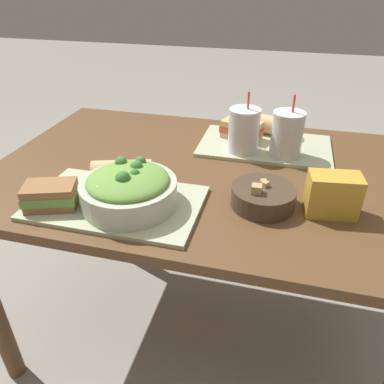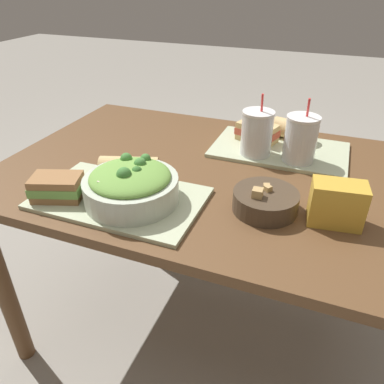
{
  "view_description": "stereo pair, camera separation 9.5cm",
  "coord_description": "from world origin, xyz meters",
  "views": [
    {
      "loc": [
        0.24,
        -1.03,
        1.28
      ],
      "look_at": [
        0.04,
        -0.24,
        0.79
      ],
      "focal_mm": 35.0,
      "sensor_mm": 36.0,
      "label": 1
    },
    {
      "loc": [
        0.33,
        -1.0,
        1.28
      ],
      "look_at": [
        0.04,
        -0.24,
        0.79
      ],
      "focal_mm": 35.0,
      "sensor_mm": 36.0,
      "label": 2
    }
  ],
  "objects": [
    {
      "name": "ground_plane",
      "position": [
        0.0,
        0.0,
        0.0
      ],
      "size": [
        12.0,
        12.0,
        0.0
      ],
      "primitive_type": "plane",
      "color": "gray"
    },
    {
      "name": "dining_table",
      "position": [
        0.0,
        0.0,
        0.63
      ],
      "size": [
        1.31,
        0.88,
        0.73
      ],
      "color": "brown",
      "rests_on": "ground_plane"
    },
    {
      "name": "tray_near",
      "position": [
        -0.17,
        -0.26,
        0.74
      ],
      "size": [
        0.45,
        0.28,
        0.01
      ],
      "color": "#B2BC99",
      "rests_on": "dining_table"
    },
    {
      "name": "tray_far",
      "position": [
        0.18,
        0.21,
        0.74
      ],
      "size": [
        0.45,
        0.28,
        0.01
      ],
      "color": "#B2BC99",
      "rests_on": "dining_table"
    },
    {
      "name": "salad_bowl",
      "position": [
        -0.13,
        -0.27,
        0.79
      ],
      "size": [
        0.25,
        0.25,
        0.11
      ],
      "color": "beige",
      "rests_on": "tray_near"
    },
    {
      "name": "soup_bowl",
      "position": [
        0.21,
        -0.17,
        0.76
      ],
      "size": [
        0.17,
        0.17,
        0.08
      ],
      "color": "#473828",
      "rests_on": "dining_table"
    },
    {
      "name": "sandwich_near",
      "position": [
        -0.32,
        -0.33,
        0.78
      ],
      "size": [
        0.15,
        0.13,
        0.06
      ],
      "rotation": [
        0.0,
        0.0,
        0.34
      ],
      "color": "olive",
      "rests_on": "tray_near"
    },
    {
      "name": "baguette_near",
      "position": [
        -0.19,
        -0.16,
        0.78
      ],
      "size": [
        0.18,
        0.12,
        0.07
      ],
      "rotation": [
        0.0,
        0.0,
        1.89
      ],
      "color": "tan",
      "rests_on": "tray_near"
    },
    {
      "name": "sandwich_far",
      "position": [
        0.1,
        0.25,
        0.78
      ],
      "size": [
        0.16,
        0.12,
        0.06
      ],
      "rotation": [
        0.0,
        0.0,
        -0.3
      ],
      "color": "tan",
      "rests_on": "tray_far"
    },
    {
      "name": "baguette_far",
      "position": [
        0.21,
        0.31,
        0.78
      ],
      "size": [
        0.15,
        0.11,
        0.07
      ],
      "rotation": [
        0.0,
        0.0,
        1.28
      ],
      "color": "tan",
      "rests_on": "tray_far"
    },
    {
      "name": "drink_cup_dark",
      "position": [
        0.11,
        0.14,
        0.81
      ],
      "size": [
        0.1,
        0.1,
        0.2
      ],
      "color": "silver",
      "rests_on": "tray_far"
    },
    {
      "name": "drink_cup_red",
      "position": [
        0.25,
        0.14,
        0.81
      ],
      "size": [
        0.1,
        0.1,
        0.21
      ],
      "color": "silver",
      "rests_on": "tray_far"
    },
    {
      "name": "chip_bag",
      "position": [
        0.38,
        -0.16,
        0.79
      ],
      "size": [
        0.14,
        0.09,
        0.11
      ],
      "rotation": [
        0.0,
        0.0,
        0.13
      ],
      "color": "gold",
      "rests_on": "dining_table"
    }
  ]
}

